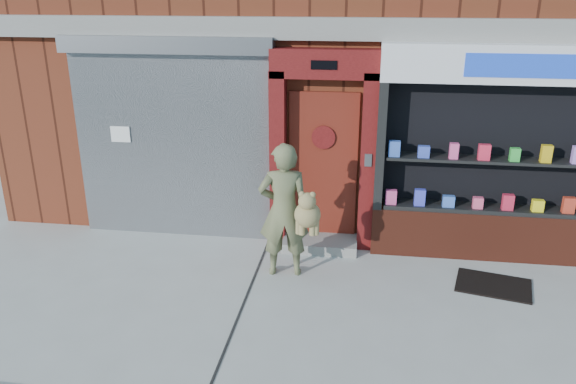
# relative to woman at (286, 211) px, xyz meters

# --- Properties ---
(ground) EXTENTS (80.00, 80.00, 0.00)m
(ground) POSITION_rel_woman_xyz_m (1.14, -0.86, -0.92)
(ground) COLOR #9E9E99
(ground) RESTS_ON ground
(shutter_bay) EXTENTS (3.10, 0.30, 3.04)m
(shutter_bay) POSITION_rel_woman_xyz_m (-1.86, 1.07, 0.80)
(shutter_bay) COLOR gray
(shutter_bay) RESTS_ON ground
(red_door_bay) EXTENTS (1.52, 0.58, 2.90)m
(red_door_bay) POSITION_rel_woman_xyz_m (0.39, 1.00, 0.53)
(red_door_bay) COLOR #490C0D
(red_door_bay) RESTS_ON ground
(pharmacy_bay) EXTENTS (3.50, 0.41, 3.00)m
(pharmacy_bay) POSITION_rel_woman_xyz_m (2.89, 0.96, 0.45)
(pharmacy_bay) COLOR maroon
(pharmacy_bay) RESTS_ON ground
(woman) EXTENTS (0.87, 0.63, 1.83)m
(woman) POSITION_rel_woman_xyz_m (0.00, 0.00, 0.00)
(woman) COLOR #636743
(woman) RESTS_ON ground
(doormat) EXTENTS (1.06, 0.85, 0.02)m
(doormat) POSITION_rel_woman_xyz_m (2.74, 0.03, -0.91)
(doormat) COLOR black
(doormat) RESTS_ON ground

